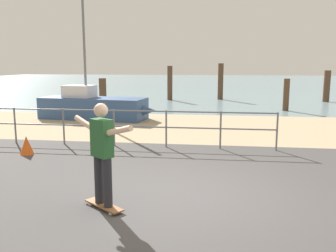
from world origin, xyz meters
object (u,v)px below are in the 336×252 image
(skateboard, at_px, (104,205))
(traffic_cone, at_px, (27,146))
(sailboat, at_px, (97,107))
(skateboarder, at_px, (102,148))

(skateboard, relative_size, traffic_cone, 1.52)
(sailboat, relative_size, traffic_cone, 10.10)
(sailboat, bearing_deg, skateboarder, -70.93)
(sailboat, distance_m, skateboard, 9.66)
(skateboard, height_order, traffic_cone, traffic_cone)
(skateboarder, bearing_deg, skateboard, -153.43)
(sailboat, height_order, skateboard, sailboat)
(skateboard, height_order, skateboarder, skateboarder)
(sailboat, relative_size, skateboarder, 3.06)
(skateboard, distance_m, traffic_cone, 4.36)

